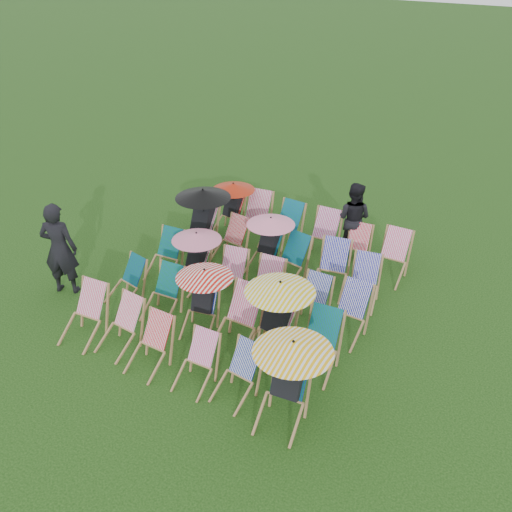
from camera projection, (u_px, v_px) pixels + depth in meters
The scene contains 33 objects.
ground at pixel (247, 303), 10.96m from camera, with size 100.00×100.00×0.00m, color black.
deckchair_0 at pixel (83, 314), 9.84m from camera, with size 0.69×0.91×0.95m.
deckchair_1 at pixel (120, 326), 9.62m from camera, with size 0.65×0.86×0.88m.
deckchair_2 at pixel (149, 345), 9.20m from camera, with size 0.59×0.81×0.86m.
deckchair_3 at pixel (196, 363), 8.86m from camera, with size 0.56×0.77×0.82m.
deckchair_4 at pixel (237, 374), 8.62m from camera, with size 0.64×0.83×0.83m.
deckchair_5 at pixel (286, 381), 8.06m from camera, with size 1.15×1.23×1.37m.
deckchair_6 at pixel (126, 281), 10.86m from camera, with size 0.69×0.85×0.83m.
deckchair_7 at pixel (162, 294), 10.44m from camera, with size 0.63×0.85×0.89m.
deckchair_8 at pixel (202, 299), 9.96m from camera, with size 1.01×1.10×1.19m.
deckchair_9 at pixel (237, 320), 9.63m from camera, with size 0.71×0.97×1.02m.
deckchair_10 at pixel (274, 317), 9.35m from camera, with size 1.16×1.23×1.38m.
deckchair_11 at pixel (318, 345), 9.12m from camera, with size 0.70×0.94×0.97m.
deckchair_12 at pixel (164, 255), 11.65m from camera, with size 0.65×0.87×0.91m.
deckchair_13 at pixel (193, 258), 11.21m from camera, with size 0.98×1.04×1.16m.
deckchair_14 at pixel (229, 276), 10.97m from camera, with size 0.70×0.89×0.88m.
deckchair_15 at pixel (264, 286), 10.65m from camera, with size 0.64×0.86×0.90m.
deckchair_16 at pixel (311, 304), 10.18m from camera, with size 0.59×0.82×0.88m.
deckchair_17 at pixel (348, 313), 9.89m from camera, with size 0.66×0.89×0.93m.
deckchair_18 at pixel (199, 219), 12.38m from camera, with size 1.20×1.26×1.42m.
deckchair_19 at pixel (230, 240), 12.20m from camera, with size 0.69×0.88×0.89m.
deckchair_20 at pixel (266, 243), 11.74m from camera, with size 0.99×1.05×1.18m.
deckchair_21 at pixel (288, 260), 11.43m from camera, with size 0.76×0.95×0.93m.
deckchair_22 at pixel (331, 269), 11.12m from camera, with size 0.77×0.98×0.97m.
deckchair_23 at pixel (363, 282), 10.78m from camera, with size 0.72×0.90×0.89m.
deckchair_24 at pixel (230, 207), 13.23m from camera, with size 1.00×1.05×1.18m.
deckchair_25 at pixel (254, 217), 13.04m from camera, with size 0.77×1.00×1.01m.
deckchair_26 at pixel (284, 227), 12.64m from camera, with size 0.71×0.95×0.97m.
deckchair_27 at pixel (321, 236), 12.24m from camera, with size 0.67×0.93×0.99m.
deckchair_28 at pixel (356, 248), 11.96m from camera, with size 0.64×0.83×0.84m.
deckchair_29 at pixel (391, 257), 11.54m from camera, with size 0.63×0.88×0.95m.
person_left at pixel (60, 249), 10.86m from camera, with size 0.69×0.45×1.90m, color black.
person_rear at pixel (353, 218), 12.29m from camera, with size 0.79×0.62×1.63m, color black.
Camera 1 is at (4.64, -7.72, 6.32)m, focal length 40.00 mm.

